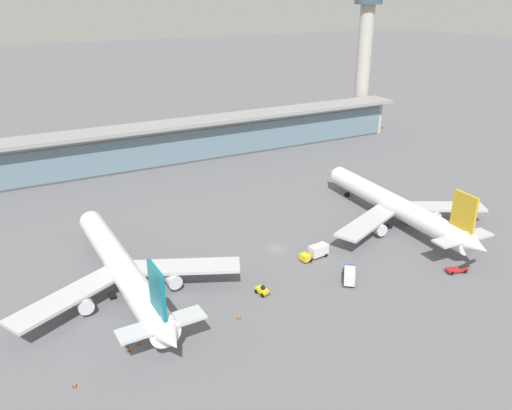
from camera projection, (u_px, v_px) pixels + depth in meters
The scene contains 14 objects.
ground_plane at pixel (277, 248), 126.00m from camera, with size 1200.00×1200.00×0.00m, color slate.
airliner_left_stand at pixel (123, 269), 105.98m from camera, with size 48.17×62.57×16.68m.
airliner_centre_stand at pixel (396, 206), 137.28m from camera, with size 48.13×62.63×16.68m.
service_truck_under_wing_yellow at pixel (262, 291), 106.62m from camera, with size 2.26×3.15×2.05m.
service_truck_mid_apron_red at pixel (458, 269), 114.99m from camera, with size 6.92×3.05×2.70m.
service_truck_by_tail_yellow at pixel (316, 252), 120.88m from camera, with size 7.51×3.12×3.10m.
service_truck_on_taxiway_blue at pixel (349, 275), 111.00m from camera, with size 6.31×7.16×3.10m.
terminal_building at pixel (169, 142), 186.10m from camera, with size 198.56×12.80×15.20m.
control_tower at pixel (365, 47), 225.99m from camera, with size 12.00×12.00×65.86m.
safety_cone_alpha at pixel (239, 317), 98.98m from camera, with size 0.62×0.62×0.70m.
safety_cone_bravo at pixel (138, 343), 91.66m from camera, with size 0.62×0.62×0.70m.
safety_cone_charlie at pixel (127, 345), 90.98m from camera, with size 0.62×0.62×0.70m.
safety_cone_delta at pixel (128, 350), 89.90m from camera, with size 0.62×0.62×0.70m.
safety_cone_echo at pixel (75, 385), 81.81m from camera, with size 0.62×0.62×0.70m.
Camera 1 is at (-57.67, -96.32, 58.42)m, focal length 35.93 mm.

